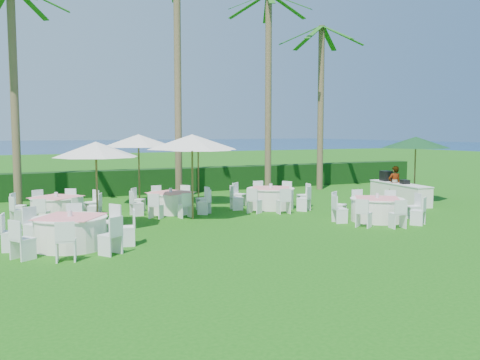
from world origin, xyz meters
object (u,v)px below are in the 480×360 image
at_px(banquet_table_c, 377,209).
at_px(buffet_table, 399,192).
at_px(banquet_table_e, 171,202).
at_px(umbrella_d, 198,145).
at_px(umbrella_a, 96,150).
at_px(umbrella_c, 139,141).
at_px(umbrella_b, 192,142).
at_px(banquet_table_d, 57,207).
at_px(umbrella_green, 416,142).
at_px(banquet_table_f, 271,198).
at_px(staff_person, 394,184).
at_px(banquet_table_a, 70,231).

distance_m(banquet_table_c, buffet_table, 5.16).
xyz_separation_m(banquet_table_e, umbrella_d, (1.83, 1.80, 2.08)).
height_order(banquet_table_c, buffet_table, buffet_table).
bearing_deg(buffet_table, umbrella_a, -176.52).
bearing_deg(umbrella_d, umbrella_c, 164.53).
bearing_deg(banquet_table_c, umbrella_b, 149.69).
distance_m(banquet_table_d, umbrella_a, 3.57).
distance_m(umbrella_c, umbrella_green, 11.81).
xyz_separation_m(umbrella_d, umbrella_green, (8.75, -3.38, 0.08)).
bearing_deg(umbrella_green, banquet_table_d, 172.28).
xyz_separation_m(banquet_table_c, umbrella_d, (-3.91, 6.65, 2.07)).
height_order(umbrella_c, umbrella_green, umbrella_c).
height_order(umbrella_a, umbrella_c, umbrella_c).
distance_m(banquet_table_f, staff_person, 5.74).
bearing_deg(banquet_table_d, banquet_table_c, -28.28).
bearing_deg(umbrella_green, banquet_table_a, -168.42).
bearing_deg(umbrella_b, buffet_table, 0.43).
bearing_deg(staff_person, banquet_table_f, 4.51).
height_order(banquet_table_e, umbrella_c, umbrella_c).
xyz_separation_m(banquet_table_d, buffet_table, (13.76, -1.98, 0.04)).
bearing_deg(buffet_table, umbrella_b, -179.57).
bearing_deg(umbrella_d, banquet_table_f, -48.95).
bearing_deg(staff_person, buffet_table, 129.58).
xyz_separation_m(umbrella_b, umbrella_green, (10.33, 0.07, -0.12)).
distance_m(banquet_table_a, banquet_table_d, 5.04).
bearing_deg(umbrella_green, umbrella_d, 158.90).
distance_m(umbrella_a, umbrella_b, 3.50).
xyz_separation_m(banquet_table_f, umbrella_green, (6.63, -0.94, 2.14)).
height_order(umbrella_c, umbrella_d, umbrella_c).
bearing_deg(buffet_table, banquet_table_d, 171.81).
bearing_deg(banquet_table_f, staff_person, -7.60).
relative_size(banquet_table_f, staff_person, 2.10).
bearing_deg(banquet_table_c, staff_person, 41.72).
distance_m(banquet_table_c, banquet_table_f, 4.59).
bearing_deg(banquet_table_a, umbrella_d, 46.28).
height_order(banquet_table_a, umbrella_c, umbrella_c).
bearing_deg(umbrella_d, banquet_table_e, -135.44).
height_order(banquet_table_a, buffet_table, buffet_table).
bearing_deg(umbrella_d, banquet_table_d, -166.63).
relative_size(umbrella_a, umbrella_d, 0.93).
height_order(banquet_table_f, staff_person, staff_person).
bearing_deg(umbrella_c, umbrella_a, -118.81).
bearing_deg(banquet_table_a, banquet_table_e, 46.98).
distance_m(umbrella_a, umbrella_green, 13.77).
height_order(umbrella_d, buffet_table, umbrella_d).
bearing_deg(banquet_table_c, banquet_table_e, 139.73).
distance_m(banquet_table_d, umbrella_d, 6.38).
bearing_deg(buffet_table, banquet_table_a, -167.73).
relative_size(banquet_table_d, umbrella_c, 1.02).
xyz_separation_m(banquet_table_a, banquet_table_d, (0.28, 5.03, -0.03)).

